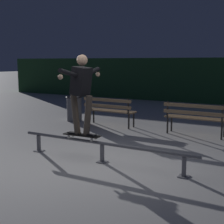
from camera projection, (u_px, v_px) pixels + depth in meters
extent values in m
plane|color=#ADAAA8|center=(98.00, 165.00, 5.97)|extent=(90.00, 90.00, 0.00)
cube|color=#234C28|center=(215.00, 80.00, 14.77)|extent=(24.00, 1.20, 2.09)
cylinder|color=slate|center=(102.00, 143.00, 6.05)|extent=(3.76, 0.06, 0.06)
cube|color=slate|center=(39.00, 143.00, 6.86)|extent=(0.06, 0.06, 0.34)
cube|color=slate|center=(39.00, 151.00, 6.88)|extent=(0.18, 0.18, 0.01)
cube|color=slate|center=(102.00, 154.00, 6.09)|extent=(0.06, 0.06, 0.34)
cube|color=slate|center=(102.00, 162.00, 6.11)|extent=(0.18, 0.18, 0.01)
cube|color=slate|center=(184.00, 167.00, 5.31)|extent=(0.06, 0.06, 0.34)
cube|color=slate|center=(184.00, 176.00, 5.34)|extent=(0.18, 0.18, 0.01)
cube|color=black|center=(82.00, 135.00, 6.26)|extent=(0.79, 0.23, 0.02)
cube|color=black|center=(82.00, 134.00, 6.26)|extent=(0.77, 0.22, 0.00)
cube|color=#9E9EA3|center=(94.00, 137.00, 6.15)|extent=(0.06, 0.17, 0.02)
cube|color=#9E9EA3|center=(71.00, 134.00, 6.38)|extent=(0.06, 0.17, 0.02)
cylinder|color=beige|center=(91.00, 140.00, 6.08)|extent=(0.05, 0.03, 0.05)
cylinder|color=beige|center=(96.00, 138.00, 6.22)|extent=(0.05, 0.03, 0.05)
cylinder|color=beige|center=(69.00, 137.00, 6.32)|extent=(0.05, 0.03, 0.05)
cylinder|color=beige|center=(73.00, 135.00, 6.46)|extent=(0.05, 0.03, 0.05)
cube|color=black|center=(90.00, 135.00, 6.18)|extent=(0.26, 0.11, 0.03)
cube|color=black|center=(74.00, 133.00, 6.34)|extent=(0.26, 0.11, 0.03)
cylinder|color=#473D33|center=(88.00, 116.00, 6.14)|extent=(0.21, 0.13, 0.79)
cylinder|color=#473D33|center=(76.00, 115.00, 6.26)|extent=(0.21, 0.13, 0.79)
cube|color=black|center=(81.00, 81.00, 6.09)|extent=(0.35, 0.37, 0.57)
cylinder|color=black|center=(70.00, 73.00, 5.74)|extent=(0.11, 0.61, 0.21)
cylinder|color=black|center=(91.00, 72.00, 6.40)|extent=(0.11, 0.61, 0.21)
sphere|color=tan|center=(60.00, 77.00, 5.50)|extent=(0.09, 0.09, 0.09)
sphere|color=tan|center=(98.00, 74.00, 6.66)|extent=(0.09, 0.09, 0.09)
sphere|color=tan|center=(82.00, 60.00, 6.02)|extent=(0.21, 0.21, 0.21)
cube|color=#282623|center=(134.00, 120.00, 9.35)|extent=(0.04, 0.04, 0.44)
cube|color=#282623|center=(129.00, 122.00, 9.08)|extent=(0.04, 0.04, 0.44)
cube|color=#282623|center=(128.00, 106.00, 8.97)|extent=(0.04, 0.04, 0.44)
cube|color=#282623|center=(94.00, 116.00, 10.04)|extent=(0.04, 0.04, 0.44)
cube|color=#282623|center=(88.00, 117.00, 9.77)|extent=(0.04, 0.04, 0.44)
cube|color=#282623|center=(87.00, 103.00, 9.67)|extent=(0.04, 0.04, 0.44)
cube|color=#937551|center=(113.00, 110.00, 9.64)|extent=(1.60, 0.11, 0.04)
cube|color=#937551|center=(110.00, 111.00, 9.52)|extent=(1.60, 0.11, 0.04)
cube|color=#937551|center=(108.00, 111.00, 9.40)|extent=(1.60, 0.11, 0.04)
cube|color=#937551|center=(107.00, 106.00, 9.32)|extent=(1.60, 0.05, 0.09)
cube|color=#937551|center=(107.00, 100.00, 9.29)|extent=(1.60, 0.05, 0.09)
cube|color=#282623|center=(224.00, 129.00, 8.12)|extent=(0.04, 0.04, 0.44)
cube|color=#282623|center=(222.00, 131.00, 7.84)|extent=(0.04, 0.04, 0.44)
cube|color=#282623|center=(222.00, 114.00, 7.74)|extent=(0.04, 0.04, 0.44)
cube|color=#282623|center=(172.00, 123.00, 8.81)|extent=(0.04, 0.04, 0.44)
cube|color=#282623|center=(168.00, 125.00, 8.53)|extent=(0.04, 0.04, 0.44)
cube|color=#282623|center=(167.00, 109.00, 8.43)|extent=(0.04, 0.04, 0.44)
cube|color=#937551|center=(197.00, 117.00, 8.41)|extent=(1.60, 0.11, 0.04)
cube|color=#937551|center=(196.00, 118.00, 8.29)|extent=(1.60, 0.11, 0.04)
cube|color=#937551|center=(194.00, 119.00, 8.17)|extent=(1.60, 0.11, 0.04)
cube|color=#937551|center=(194.00, 113.00, 8.08)|extent=(1.60, 0.05, 0.09)
cube|color=#937551|center=(194.00, 106.00, 8.05)|extent=(1.60, 0.05, 0.09)
cylinder|color=slate|center=(74.00, 109.00, 10.33)|extent=(0.48, 0.48, 0.78)
torus|color=black|center=(74.00, 97.00, 10.27)|extent=(0.52, 0.52, 0.04)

